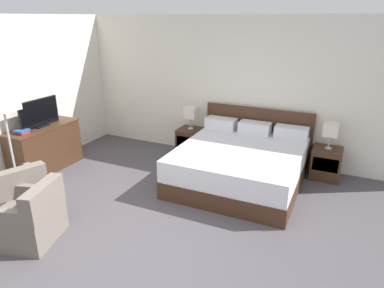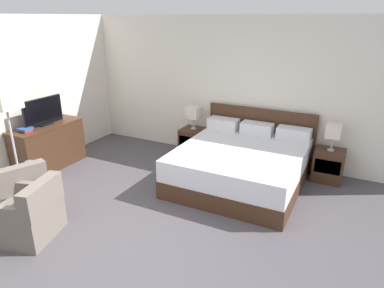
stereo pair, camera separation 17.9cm
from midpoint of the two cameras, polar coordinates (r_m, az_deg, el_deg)
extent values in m
plane|color=#4C474C|center=(4.17, -13.19, -18.34)|extent=(10.49, 10.49, 0.00)
cube|color=silver|center=(6.50, 5.23, 9.14)|extent=(7.06, 0.06, 2.62)
cube|color=silver|center=(6.57, -27.18, 7.09)|extent=(0.06, 5.30, 2.62)
cube|color=#422819|center=(5.65, 6.90, -5.25)|extent=(1.90, 2.04, 0.28)
cube|color=silver|center=(5.52, 7.04, -2.38)|extent=(1.88, 2.02, 0.34)
cube|color=#422819|center=(6.44, 9.98, 1.48)|extent=(1.98, 0.05, 1.03)
cube|color=silver|center=(6.39, 4.06, 3.45)|extent=(0.56, 0.28, 0.20)
cube|color=silver|center=(6.20, 9.61, 2.68)|extent=(0.56, 0.28, 0.20)
cube|color=silver|center=(6.07, 15.44, 1.85)|extent=(0.56, 0.28, 0.20)
cube|color=#422819|center=(6.75, -0.97, 0.40)|extent=(0.47, 0.44, 0.53)
cube|color=black|center=(6.55, -1.79, 0.25)|extent=(0.40, 0.01, 0.23)
cube|color=#422819|center=(6.15, 20.65, -3.01)|extent=(0.47, 0.44, 0.53)
cube|color=black|center=(5.94, 20.51, -3.30)|extent=(0.40, 0.01, 0.23)
cylinder|color=#B7B7BC|center=(6.66, -0.99, 2.61)|extent=(0.11, 0.11, 0.02)
cylinder|color=#B7B7BC|center=(6.62, -0.99, 3.54)|extent=(0.02, 0.02, 0.21)
cube|color=beige|center=(6.56, -1.00, 5.30)|extent=(0.23, 0.23, 0.21)
cylinder|color=#B7B7BC|center=(6.06, 20.96, -0.64)|extent=(0.11, 0.11, 0.02)
cylinder|color=#B7B7BC|center=(6.02, 21.10, 0.37)|extent=(0.02, 0.02, 0.21)
cube|color=beige|center=(5.95, 21.35, 2.27)|extent=(0.23, 0.23, 0.21)
cube|color=#422819|center=(6.60, -24.00, -0.62)|extent=(0.49, 1.26, 0.81)
cube|color=#482C1C|center=(6.48, -24.49, 2.61)|extent=(0.50, 1.30, 0.02)
cube|color=black|center=(6.47, -24.59, 2.77)|extent=(0.18, 0.24, 0.02)
cube|color=black|center=(6.41, -24.89, 4.74)|extent=(0.04, 0.79, 0.47)
cube|color=black|center=(6.39, -24.77, 4.73)|extent=(0.01, 0.76, 0.44)
cube|color=#B7282D|center=(6.23, -27.31, 1.74)|extent=(0.27, 0.17, 0.03)
cube|color=#234C8E|center=(6.21, -27.26, 1.98)|extent=(0.19, 0.20, 0.03)
cube|color=#70665B|center=(5.39, -28.05, -8.30)|extent=(0.88, 0.88, 0.40)
cube|color=#70665B|center=(5.00, -27.83, -5.63)|extent=(0.39, 0.69, 0.36)
cube|color=#70665B|center=(5.34, -25.58, -4.67)|extent=(0.62, 0.30, 0.18)
cube|color=#70665B|center=(4.76, -26.75, -11.96)|extent=(0.84, 0.84, 0.40)
cube|color=#70665B|center=(4.43, -24.65, -8.36)|extent=(0.34, 0.70, 0.36)
cube|color=#70665B|center=(4.42, -29.52, -10.63)|extent=(0.63, 0.26, 0.18)
cube|color=#70665B|center=(4.83, -25.32, -7.29)|extent=(0.63, 0.26, 0.18)
cylinder|color=#B7B7BC|center=(5.98, -27.51, -7.47)|extent=(0.28, 0.28, 0.02)
cylinder|color=#B7B7BC|center=(5.72, -28.59, -1.48)|extent=(0.03, 0.03, 1.32)
cube|color=beige|center=(5.51, -30.00, 6.33)|extent=(0.35, 0.35, 0.29)
camera|label=1|loc=(0.09, -90.98, -0.37)|focal=32.00mm
camera|label=2|loc=(0.09, 89.02, 0.37)|focal=32.00mm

